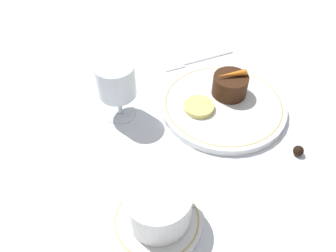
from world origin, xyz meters
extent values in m
plane|color=white|center=(0.00, 0.00, 0.00)|extent=(3.00, 3.00, 0.00)
cylinder|color=white|center=(-0.01, -0.01, 0.01)|extent=(0.25, 0.25, 0.01)
torus|color=tan|center=(-0.01, -0.01, 0.01)|extent=(0.23, 0.23, 0.00)
cylinder|color=white|center=(-0.22, 0.17, 0.01)|extent=(0.14, 0.14, 0.01)
torus|color=tan|center=(-0.22, 0.17, 0.01)|extent=(0.13, 0.13, 0.00)
cylinder|color=white|center=(-0.22, 0.16, 0.04)|extent=(0.10, 0.10, 0.06)
cylinder|color=#331E0F|center=(-0.22, 0.16, 0.05)|extent=(0.08, 0.08, 0.05)
torus|color=white|center=(-0.16, 0.16, 0.04)|extent=(0.03, 0.01, 0.04)
cube|color=silver|center=(-0.19, 0.14, 0.01)|extent=(0.06, 0.08, 0.00)
ellipsoid|color=silver|center=(-0.16, 0.19, 0.01)|extent=(0.03, 0.03, 0.00)
cylinder|color=silver|center=(0.02, 0.19, 0.00)|extent=(0.06, 0.06, 0.01)
cylinder|color=silver|center=(0.02, 0.19, 0.03)|extent=(0.01, 0.01, 0.05)
cylinder|color=silver|center=(0.02, 0.19, 0.08)|extent=(0.07, 0.07, 0.06)
cylinder|color=#470A14|center=(0.02, 0.19, 0.07)|extent=(0.06, 0.06, 0.03)
cube|color=silver|center=(0.16, -0.04, 0.00)|extent=(0.03, 0.13, 0.01)
cube|color=silver|center=(0.15, 0.05, 0.00)|extent=(0.03, 0.05, 0.01)
cylinder|color=#381E0F|center=(0.02, -0.03, 0.04)|extent=(0.07, 0.07, 0.04)
cone|color=orange|center=(0.02, -0.03, 0.06)|extent=(0.01, 0.06, 0.01)
cylinder|color=#EFE075|center=(-0.01, 0.04, 0.02)|extent=(0.06, 0.06, 0.01)
sphere|color=black|center=(-0.15, -0.10, 0.01)|extent=(0.02, 0.02, 0.02)
camera|label=1|loc=(-0.45, 0.20, 0.46)|focal=35.00mm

